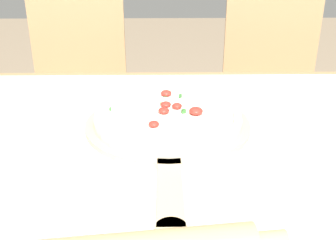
# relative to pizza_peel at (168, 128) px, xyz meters

# --- Properties ---
(dining_table) EXTENTS (1.39, 1.02, 0.74)m
(dining_table) POSITION_rel_pizza_peel_xyz_m (0.01, -0.09, -0.11)
(dining_table) COLOR #A87F51
(dining_table) RESTS_ON ground_plane
(towel_cloth) EXTENTS (1.31, 0.94, 0.00)m
(towel_cloth) POSITION_rel_pizza_peel_xyz_m (0.01, -0.09, -0.01)
(towel_cloth) COLOR silver
(towel_cloth) RESTS_ON dining_table
(pizza_peel) EXTENTS (0.37, 0.58, 0.01)m
(pizza_peel) POSITION_rel_pizza_peel_xyz_m (0.00, 0.00, 0.00)
(pizza_peel) COLOR #D6B784
(pizza_peel) RESTS_ON towel_cloth
(pizza) EXTENTS (0.33, 0.33, 0.04)m
(pizza) POSITION_rel_pizza_peel_xyz_m (0.00, 0.02, 0.02)
(pizza) COLOR beige
(pizza) RESTS_ON pizza_peel
(chair_left) EXTENTS (0.42, 0.42, 0.90)m
(chair_left) POSITION_rel_pizza_peel_xyz_m (-0.35, 0.78, -0.22)
(chair_left) COLOR tan
(chair_left) RESTS_ON ground_plane
(chair_right) EXTENTS (0.44, 0.44, 0.90)m
(chair_right) POSITION_rel_pizza_peel_xyz_m (0.43, 0.78, -0.22)
(chair_right) COLOR tan
(chair_right) RESTS_ON ground_plane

